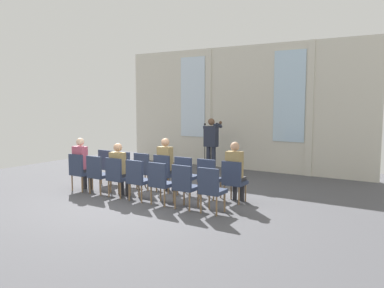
{
  "coord_description": "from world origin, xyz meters",
  "views": [
    {
      "loc": [
        5.71,
        -6.77,
        2.24
      ],
      "look_at": [
        -0.09,
        2.38,
        1.07
      ],
      "focal_mm": 36.88,
      "sensor_mm": 36.0,
      "label": 1
    }
  ],
  "objects": [
    {
      "name": "chair_r1_c3",
      "position": [
        0.0,
        -0.04,
        0.53
      ],
      "size": [
        0.46,
        0.44,
        0.94
      ],
      "color": "olive",
      "rests_on": "ground"
    },
    {
      "name": "audience_r1_c0",
      "position": [
        -1.9,
        0.04,
        0.74
      ],
      "size": [
        0.36,
        0.39,
        1.34
      ],
      "color": "#2D2D33",
      "rests_on": "ground"
    },
    {
      "name": "chair_r1_c2",
      "position": [
        -0.63,
        -0.04,
        0.53
      ],
      "size": [
        0.46,
        0.44,
        0.94
      ],
      "color": "olive",
      "rests_on": "ground"
    },
    {
      "name": "mic_stand",
      "position": [
        -0.68,
        4.08,
        0.34
      ],
      "size": [
        0.28,
        0.28,
        1.55
      ],
      "color": "black",
      "rests_on": "ground"
    },
    {
      "name": "chair_r1_c6",
      "position": [
        1.9,
        -0.04,
        0.53
      ],
      "size": [
        0.46,
        0.44,
        0.94
      ],
      "color": "olive",
      "rests_on": "ground"
    },
    {
      "name": "audience_r0_c3",
      "position": [
        0.0,
        1.05,
        0.75
      ],
      "size": [
        0.36,
        0.39,
        1.35
      ],
      "color": "#2D2D33",
      "rests_on": "ground"
    },
    {
      "name": "chair_r0_c1",
      "position": [
        -1.26,
        0.97,
        0.53
      ],
      "size": [
        0.46,
        0.44,
        0.94
      ],
      "color": "olive",
      "rests_on": "ground"
    },
    {
      "name": "chair_r0_c0",
      "position": [
        -1.9,
        0.97,
        0.53
      ],
      "size": [
        0.46,
        0.44,
        0.94
      ],
      "color": "olive",
      "rests_on": "ground"
    },
    {
      "name": "chair_r0_c4",
      "position": [
        0.63,
        0.97,
        0.53
      ],
      "size": [
        0.46,
        0.44,
        0.94
      ],
      "color": "olive",
      "rests_on": "ground"
    },
    {
      "name": "chair_r0_c6",
      "position": [
        1.9,
        0.97,
        0.53
      ],
      "size": [
        0.46,
        0.44,
        0.94
      ],
      "color": "olive",
      "rests_on": "ground"
    },
    {
      "name": "audience_r0_c6",
      "position": [
        1.9,
        1.05,
        0.75
      ],
      "size": [
        0.36,
        0.39,
        1.36
      ],
      "color": "#2D2D33",
      "rests_on": "ground"
    },
    {
      "name": "chair_r1_c5",
      "position": [
        1.26,
        -0.04,
        0.53
      ],
      "size": [
        0.46,
        0.44,
        0.94
      ],
      "color": "olive",
      "rests_on": "ground"
    },
    {
      "name": "chair_r0_c5",
      "position": [
        1.26,
        0.97,
        0.53
      ],
      "size": [
        0.46,
        0.44,
        0.94
      ],
      "color": "olive",
      "rests_on": "ground"
    },
    {
      "name": "speaker",
      "position": [
        -0.3,
        3.84,
        1.0
      ],
      "size": [
        0.52,
        0.69,
        1.72
      ],
      "color": "#232838",
      "rests_on": "ground"
    },
    {
      "name": "chair_r1_c4",
      "position": [
        0.63,
        -0.04,
        0.53
      ],
      "size": [
        0.46,
        0.44,
        0.94
      ],
      "color": "olive",
      "rests_on": "ground"
    },
    {
      "name": "chair_r0_c2",
      "position": [
        -0.63,
        0.97,
        0.53
      ],
      "size": [
        0.46,
        0.44,
        0.94
      ],
      "color": "olive",
      "rests_on": "ground"
    },
    {
      "name": "ground_plane",
      "position": [
        0.0,
        0.0,
        0.0
      ],
      "size": [
        13.28,
        13.28,
        0.0
      ],
      "primitive_type": "plane",
      "color": "#4C4C51"
    },
    {
      "name": "rear_partition",
      "position": [
        0.02,
        5.1,
        2.04
      ],
      "size": [
        8.71,
        0.14,
        4.04
      ],
      "color": "beige",
      "rests_on": "ground"
    },
    {
      "name": "chair_r0_c3",
      "position": [
        0.0,
        0.97,
        0.53
      ],
      "size": [
        0.46,
        0.44,
        0.94
      ],
      "color": "olive",
      "rests_on": "ground"
    },
    {
      "name": "audience_r1_c2",
      "position": [
        -0.63,
        0.04,
        0.71
      ],
      "size": [
        0.36,
        0.39,
        1.28
      ],
      "color": "#2D2D33",
      "rests_on": "ground"
    },
    {
      "name": "chair_r1_c1",
      "position": [
        -1.26,
        -0.04,
        0.53
      ],
      "size": [
        0.46,
        0.44,
        0.94
      ],
      "color": "olive",
      "rests_on": "ground"
    },
    {
      "name": "chair_r1_c0",
      "position": [
        -1.9,
        -0.04,
        0.53
      ],
      "size": [
        0.46,
        0.44,
        0.94
      ],
      "color": "olive",
      "rests_on": "ground"
    }
  ]
}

